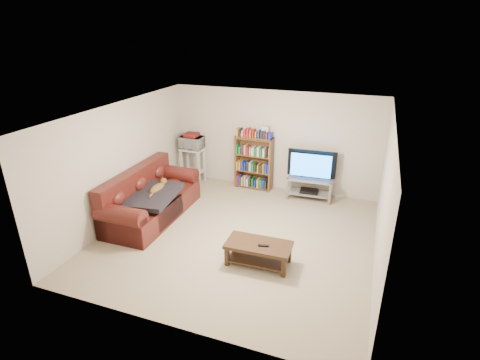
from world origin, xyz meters
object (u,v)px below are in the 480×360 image
at_px(sofa, 149,201).
at_px(bookshelf, 254,162).
at_px(tv_stand, 310,185).
at_px(coffee_table, 258,250).

relative_size(sofa, bookshelf, 1.82).
bearing_deg(bookshelf, tv_stand, -4.36).
bearing_deg(sofa, tv_stand, 33.28).
bearing_deg(sofa, coffee_table, -18.08).
distance_m(coffee_table, bookshelf, 3.23).
height_order(tv_stand, bookshelf, bookshelf).
xyz_separation_m(coffee_table, tv_stand, (0.34, 2.87, 0.07)).
relative_size(sofa, tv_stand, 2.30).
xyz_separation_m(sofa, bookshelf, (1.60, 2.18, 0.33)).
bearing_deg(coffee_table, sofa, 161.22).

